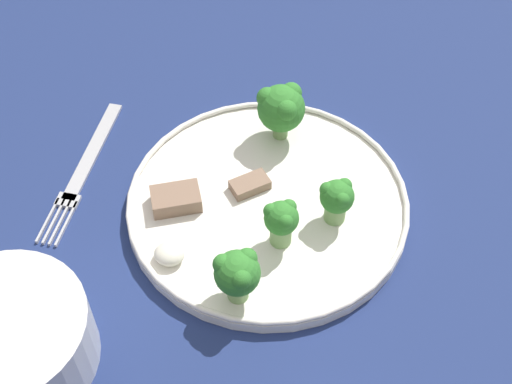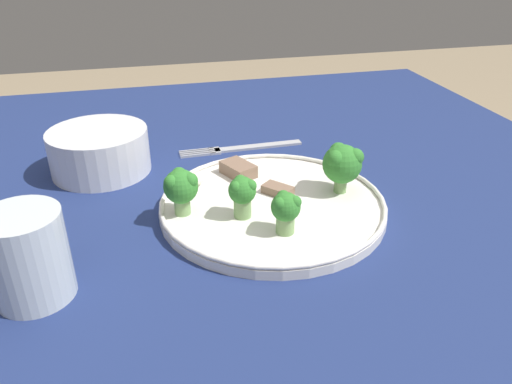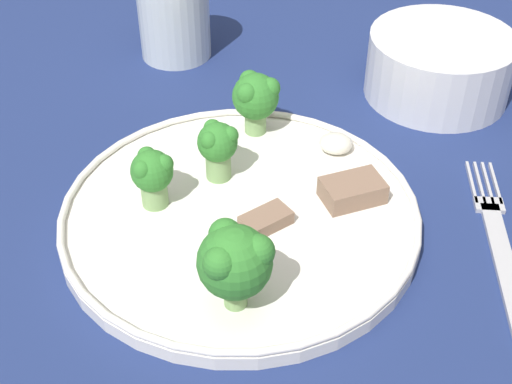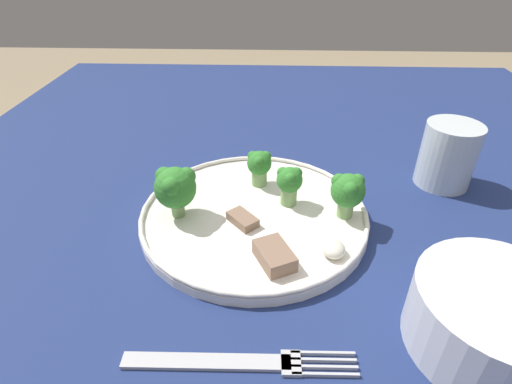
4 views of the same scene
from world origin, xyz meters
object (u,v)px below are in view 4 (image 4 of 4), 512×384
at_px(dinner_plate, 254,215).
at_px(cream_bowl, 494,321).
at_px(fork, 238,362).
at_px(drinking_glass, 447,158).

xyz_separation_m(dinner_plate, cream_bowl, (0.18, 0.22, 0.02)).
height_order(dinner_plate, cream_bowl, cream_bowl).
distance_m(dinner_plate, fork, 0.21).
height_order(cream_bowl, drinking_glass, drinking_glass).
relative_size(dinner_plate, cream_bowl, 2.00).
bearing_deg(cream_bowl, dinner_plate, -129.08).
bearing_deg(drinking_glass, cream_bowl, -11.42).
distance_m(dinner_plate, drinking_glass, 0.29).
bearing_deg(drinking_glass, fork, -42.07).
xyz_separation_m(dinner_plate, drinking_glass, (-0.10, 0.27, 0.03)).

